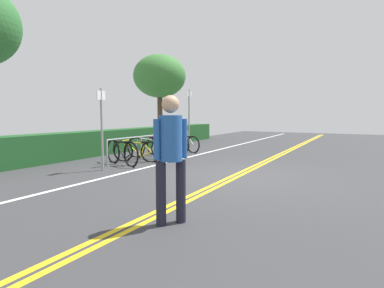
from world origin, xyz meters
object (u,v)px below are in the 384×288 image
Objects in this scene: bicycle_1 at (137,151)px; tree_mid at (160,77)px; bicycle_0 at (122,152)px; pedestrian at (171,150)px; bicycle_5 at (184,143)px; sign_post_far at (189,114)px; sign_post_near at (102,121)px; bike_rack at (155,140)px; bicycle_3 at (163,147)px; bicycle_2 at (148,148)px; bicycle_4 at (171,144)px.

tree_mid reaches higher than bicycle_1.
bicycle_0 is 0.96× the size of pedestrian.
sign_post_far reaches higher than bicycle_5.
sign_post_near is (-4.71, -0.19, 1.00)m from bicycle_5.
bicycle_3 is at bearing -12.77° from bike_rack.
bicycle_0 is at bearing 179.64° from bicycle_5.
sign_post_far reaches higher than bicycle_0.
bike_rack is 0.96× the size of tree_mid.
bike_rack is 1.85m from bicycle_0.
bike_rack is 2.85× the size of bicycle_5.
sign_post_near reaches higher than bicycle_2.
pedestrian reaches higher than bike_rack.
bicycle_3 is at bearing -8.04° from bicycle_2.
sign_post_near is 0.44× the size of tree_mid.
tree_mid is (6.98, 4.27, 3.35)m from bicycle_2.
bicycle_0 is at bearing 11.92° from sign_post_near.
tree_mid is (5.42, 4.21, 3.36)m from bicycle_4.
sign_post_far is (8.47, 4.45, 0.49)m from pedestrian.
bicycle_1 is 5.99m from pedestrian.
bike_rack is 2.79× the size of bicycle_0.
bicycle_1 is 9.54m from tree_mid.
bicycle_2 is at bearing 171.96° from bicycle_3.
bicycle_1 is 0.92× the size of bicycle_4.
bicycle_0 reaches higher than bicycle_3.
bicycle_1 is 1.51m from bicycle_3.
bicycle_3 is 1.03× the size of bicycle_5.
sign_post_far is at bearing 4.27° from bicycle_0.
bicycle_1 is 4.31m from sign_post_far.
sign_post_far is 5.84m from tree_mid.
sign_post_near is 10.78m from tree_mid.
bike_rack is at bearing 5.97° from sign_post_near.
bicycle_3 is (0.36, -0.08, -0.26)m from bike_rack.
bicycle_3 reaches higher than bicycle_5.
bicycle_4 is (2.34, 0.20, 0.01)m from bicycle_1.
sign_post_far is at bearing 27.70° from pedestrian.
sign_post_far is at bearing 6.00° from bicycle_4.
bike_rack is 1.22m from bicycle_4.
sign_post_near is at bearing -172.64° from bicycle_2.
sign_post_near reaches higher than bicycle_4.
bicycle_1 is 0.93× the size of bicycle_3.
tree_mid reaches higher than bicycle_3.
bicycle_0 is 1.06× the size of bicycle_1.
bicycle_4 is at bearing -174.00° from sign_post_far.
bike_rack is 2.96m from sign_post_near.
tree_mid is at bearing 35.03° from bicycle_3.
sign_post_near is at bearing 55.68° from pedestrian.
bicycle_5 is at bearing -161.07° from sign_post_far.
bike_rack is at bearing -175.76° from bicycle_4.
pedestrian is at bearing -145.03° from tree_mid.
bicycle_3 is (1.51, 0.03, 0.01)m from bicycle_1.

